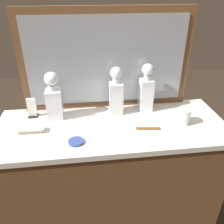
{
  "coord_description": "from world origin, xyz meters",
  "views": [
    {
      "loc": [
        -0.13,
        -1.05,
        1.49
      ],
      "look_at": [
        0.0,
        0.0,
        0.9
      ],
      "focal_mm": 37.65,
      "sensor_mm": 36.0,
      "label": 1
    }
  ],
  "objects_px": {
    "crystal_decanter_rear": "(146,92)",
    "crystal_decanter_left": "(116,95)",
    "porcelain_dish": "(76,142)",
    "napkin_holder": "(32,109)",
    "crystal_tumbler_center": "(184,117)",
    "crystal_decanter_front": "(54,100)",
    "tortoiseshell_comb": "(148,129)",
    "silver_brush_far_left": "(32,130)"
  },
  "relations": [
    {
      "from": "crystal_decanter_rear",
      "to": "crystal_decanter_left",
      "type": "height_order",
      "value": "crystal_decanter_rear"
    },
    {
      "from": "porcelain_dish",
      "to": "napkin_holder",
      "type": "relative_size",
      "value": 0.68
    },
    {
      "from": "crystal_decanter_rear",
      "to": "crystal_tumbler_center",
      "type": "distance_m",
      "value": 0.25
    },
    {
      "from": "crystal_decanter_front",
      "to": "crystal_decanter_left",
      "type": "bearing_deg",
      "value": 1.79
    },
    {
      "from": "crystal_tumbler_center",
      "to": "napkin_holder",
      "type": "xyz_separation_m",
      "value": [
        -0.81,
        0.18,
        0.01
      ]
    },
    {
      "from": "porcelain_dish",
      "to": "napkin_holder",
      "type": "bearing_deg",
      "value": 130.5
    },
    {
      "from": "crystal_decanter_left",
      "to": "tortoiseshell_comb",
      "type": "distance_m",
      "value": 0.26
    },
    {
      "from": "napkin_holder",
      "to": "silver_brush_far_left",
      "type": "bearing_deg",
      "value": -83.46
    },
    {
      "from": "crystal_decanter_rear",
      "to": "tortoiseshell_comb",
      "type": "distance_m",
      "value": 0.24
    },
    {
      "from": "crystal_decanter_left",
      "to": "tortoiseshell_comb",
      "type": "height_order",
      "value": "crystal_decanter_left"
    },
    {
      "from": "crystal_decanter_rear",
      "to": "crystal_tumbler_center",
      "type": "relative_size",
      "value": 3.32
    },
    {
      "from": "crystal_decanter_front",
      "to": "porcelain_dish",
      "type": "distance_m",
      "value": 0.29
    },
    {
      "from": "silver_brush_far_left",
      "to": "crystal_decanter_left",
      "type": "bearing_deg",
      "value": 17.5
    },
    {
      "from": "crystal_decanter_front",
      "to": "napkin_holder",
      "type": "xyz_separation_m",
      "value": [
        -0.13,
        0.03,
        -0.06
      ]
    },
    {
      "from": "napkin_holder",
      "to": "crystal_decanter_rear",
      "type": "bearing_deg",
      "value": -0.29
    },
    {
      "from": "silver_brush_far_left",
      "to": "crystal_decanter_front",
      "type": "bearing_deg",
      "value": 49.74
    },
    {
      "from": "porcelain_dish",
      "to": "tortoiseshell_comb",
      "type": "bearing_deg",
      "value": 10.92
    },
    {
      "from": "crystal_decanter_rear",
      "to": "tortoiseshell_comb",
      "type": "relative_size",
      "value": 2.2
    },
    {
      "from": "crystal_decanter_front",
      "to": "porcelain_dish",
      "type": "relative_size",
      "value": 3.55
    },
    {
      "from": "tortoiseshell_comb",
      "to": "silver_brush_far_left",
      "type": "bearing_deg",
      "value": 175.17
    },
    {
      "from": "crystal_decanter_left",
      "to": "napkin_holder",
      "type": "height_order",
      "value": "crystal_decanter_left"
    },
    {
      "from": "crystal_decanter_rear",
      "to": "napkin_holder",
      "type": "xyz_separation_m",
      "value": [
        -0.65,
        0.0,
        -0.07
      ]
    },
    {
      "from": "crystal_decanter_rear",
      "to": "napkin_holder",
      "type": "distance_m",
      "value": 0.65
    },
    {
      "from": "silver_brush_far_left",
      "to": "napkin_holder",
      "type": "height_order",
      "value": "napkin_holder"
    },
    {
      "from": "silver_brush_far_left",
      "to": "napkin_holder",
      "type": "distance_m",
      "value": 0.17
    },
    {
      "from": "crystal_tumbler_center",
      "to": "silver_brush_far_left",
      "type": "xyz_separation_m",
      "value": [
        -0.79,
        0.02,
        -0.03
      ]
    },
    {
      "from": "crystal_tumbler_center",
      "to": "crystal_decanter_rear",
      "type": "bearing_deg",
      "value": 133.15
    },
    {
      "from": "silver_brush_far_left",
      "to": "napkin_holder",
      "type": "relative_size",
      "value": 1.2
    },
    {
      "from": "crystal_decanter_left",
      "to": "porcelain_dish",
      "type": "xyz_separation_m",
      "value": [
        -0.23,
        -0.26,
        -0.1
      ]
    },
    {
      "from": "silver_brush_far_left",
      "to": "tortoiseshell_comb",
      "type": "relative_size",
      "value": 1.03
    },
    {
      "from": "crystal_decanter_front",
      "to": "crystal_decanter_left",
      "type": "distance_m",
      "value": 0.34
    },
    {
      "from": "crystal_decanter_front",
      "to": "porcelain_dish",
      "type": "height_order",
      "value": "crystal_decanter_front"
    },
    {
      "from": "crystal_decanter_front",
      "to": "napkin_holder",
      "type": "distance_m",
      "value": 0.15
    },
    {
      "from": "crystal_tumbler_center",
      "to": "tortoiseshell_comb",
      "type": "relative_size",
      "value": 0.66
    },
    {
      "from": "porcelain_dish",
      "to": "napkin_holder",
      "type": "distance_m",
      "value": 0.37
    },
    {
      "from": "porcelain_dish",
      "to": "tortoiseshell_comb",
      "type": "relative_size",
      "value": 0.59
    },
    {
      "from": "crystal_decanter_rear",
      "to": "silver_brush_far_left",
      "type": "height_order",
      "value": "crystal_decanter_rear"
    },
    {
      "from": "tortoiseshell_comb",
      "to": "crystal_tumbler_center",
      "type": "bearing_deg",
      "value": 9.32
    },
    {
      "from": "crystal_tumbler_center",
      "to": "crystal_decanter_front",
      "type": "bearing_deg",
      "value": 167.63
    },
    {
      "from": "crystal_tumbler_center",
      "to": "silver_brush_far_left",
      "type": "distance_m",
      "value": 0.79
    },
    {
      "from": "porcelain_dish",
      "to": "napkin_holder",
      "type": "height_order",
      "value": "napkin_holder"
    },
    {
      "from": "crystal_decanter_left",
      "to": "silver_brush_far_left",
      "type": "height_order",
      "value": "crystal_decanter_left"
    }
  ]
}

